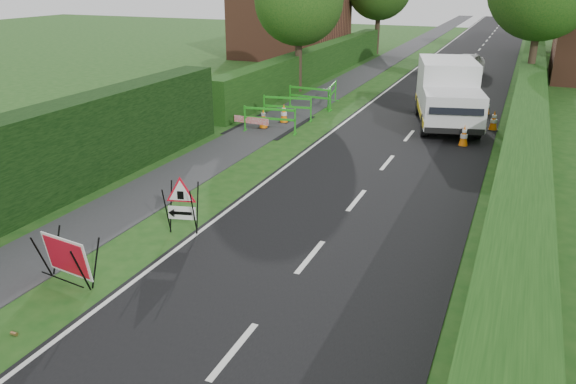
% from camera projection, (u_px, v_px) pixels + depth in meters
% --- Properties ---
extents(ground, '(120.00, 120.00, 0.00)m').
position_uv_depth(ground, '(186.00, 256.00, 12.09)').
color(ground, '#194614').
rests_on(ground, ground).
extents(road_surface, '(6.00, 90.00, 0.02)m').
position_uv_depth(road_surface, '(474.00, 57.00, 41.25)').
color(road_surface, black).
rests_on(road_surface, ground).
extents(footpath, '(2.00, 90.00, 0.02)m').
position_uv_depth(footpath, '(399.00, 53.00, 43.24)').
color(footpath, '#2D2D30').
rests_on(footpath, ground).
extents(hedge_west_near, '(1.10, 18.00, 2.50)m').
position_uv_depth(hedge_west_near, '(13.00, 220.00, 13.90)').
color(hedge_west_near, black).
rests_on(hedge_west_near, ground).
extents(hedge_west_far, '(1.00, 24.00, 1.80)m').
position_uv_depth(hedge_west_far, '(317.00, 78.00, 32.80)').
color(hedge_west_far, '#14380F').
rests_on(hedge_west_far, ground).
extents(hedge_east, '(1.20, 50.00, 1.50)m').
position_uv_depth(hedge_east, '(526.00, 120.00, 23.48)').
color(hedge_east, '#14380F').
rests_on(hedge_east, ground).
extents(house_west, '(7.50, 7.40, 7.88)m').
position_uv_depth(house_west, '(291.00, 16.00, 40.43)').
color(house_west, brown).
rests_on(house_west, ground).
extents(tree_nw, '(4.40, 4.40, 6.70)m').
position_uv_depth(tree_nw, '(299.00, 0.00, 27.59)').
color(tree_nw, '#2D2116').
rests_on(tree_nw, ground).
extents(red_rect_sign, '(1.23, 0.84, 0.99)m').
position_uv_depth(red_rect_sign, '(67.00, 257.00, 10.84)').
color(red_rect_sign, black).
rests_on(red_rect_sign, ground).
extents(triangle_sign, '(0.99, 0.99, 1.19)m').
position_uv_depth(triangle_sign, '(180.00, 201.00, 12.85)').
color(triangle_sign, black).
rests_on(triangle_sign, ground).
extents(works_van, '(3.34, 5.78, 2.49)m').
position_uv_depth(works_van, '(448.00, 92.00, 22.19)').
color(works_van, silver).
rests_on(works_van, ground).
extents(traffic_cone_0, '(0.38, 0.38, 0.79)m').
position_uv_depth(traffic_cone_0, '(464.00, 136.00, 19.68)').
color(traffic_cone_0, black).
rests_on(traffic_cone_0, ground).
extents(traffic_cone_1, '(0.38, 0.38, 0.79)m').
position_uv_depth(traffic_cone_1, '(494.00, 121.00, 21.70)').
color(traffic_cone_1, black).
rests_on(traffic_cone_1, ground).
extents(traffic_cone_2, '(0.38, 0.38, 0.79)m').
position_uv_depth(traffic_cone_2, '(487.00, 106.00, 24.18)').
color(traffic_cone_2, black).
rests_on(traffic_cone_2, ground).
extents(traffic_cone_3, '(0.38, 0.38, 0.79)m').
position_uv_depth(traffic_cone_3, '(263.00, 119.00, 22.02)').
color(traffic_cone_3, black).
rests_on(traffic_cone_3, ground).
extents(traffic_cone_4, '(0.38, 0.38, 0.79)m').
position_uv_depth(traffic_cone_4, '(284.00, 113.00, 22.83)').
color(traffic_cone_4, black).
rests_on(traffic_cone_4, ground).
extents(ped_barrier_0, '(2.09, 0.62, 1.00)m').
position_uv_depth(ped_barrier_0, '(270.00, 117.00, 21.31)').
color(ped_barrier_0, '#229B1C').
rests_on(ped_barrier_0, ground).
extents(ped_barrier_1, '(2.09, 0.67, 1.00)m').
position_uv_depth(ped_barrier_1, '(287.00, 105.00, 23.22)').
color(ped_barrier_1, '#229B1C').
rests_on(ped_barrier_1, ground).
extents(ped_barrier_2, '(2.08, 0.51, 1.00)m').
position_uv_depth(ped_barrier_2, '(310.00, 95.00, 25.12)').
color(ped_barrier_2, '#229B1C').
rests_on(ped_barrier_2, ground).
extents(ped_barrier_3, '(0.67, 2.09, 1.00)m').
position_uv_depth(ped_barrier_3, '(332.00, 92.00, 25.82)').
color(ped_barrier_3, '#229B1C').
rests_on(ped_barrier_3, ground).
extents(redwhite_plank, '(1.50, 0.13, 0.25)m').
position_uv_depth(redwhite_plank, '(251.00, 132.00, 21.68)').
color(redwhite_plank, red).
rests_on(redwhite_plank, ground).
extents(litter_can, '(0.12, 0.07, 0.07)m').
position_uv_depth(litter_can, '(14.00, 335.00, 9.45)').
color(litter_can, '#BF7F4C').
rests_on(litter_can, ground).
extents(hatchback_car, '(2.05, 4.09, 1.34)m').
position_uv_depth(hatchback_car, '(466.00, 65.00, 33.10)').
color(hatchback_car, silver).
rests_on(hatchback_car, ground).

